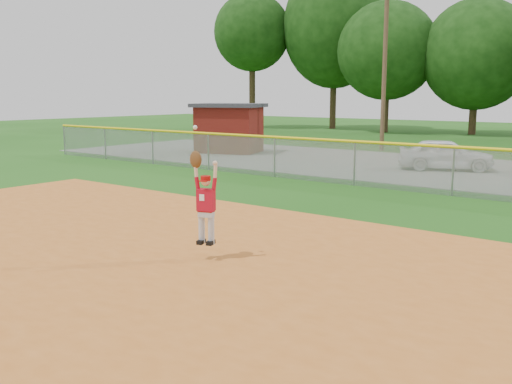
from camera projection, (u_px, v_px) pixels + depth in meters
ground at (249, 279)px, 9.57m from camera, size 120.00×120.00×0.00m
clay_infield at (102, 337)px, 7.22m from camera, size 24.00×16.00×0.04m
parking_strip at (504, 174)px, 22.06m from camera, size 44.00×10.00×0.03m
car_white_a at (446, 154)px, 23.11m from camera, size 4.03×2.90×1.27m
utility_shed at (229, 128)px, 30.11m from camera, size 4.14×3.65×2.60m
outfield_fence at (453, 167)px, 17.23m from camera, size 40.06×0.10×1.55m
ballplayer at (204, 198)px, 10.41m from camera, size 0.57×0.31×2.18m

